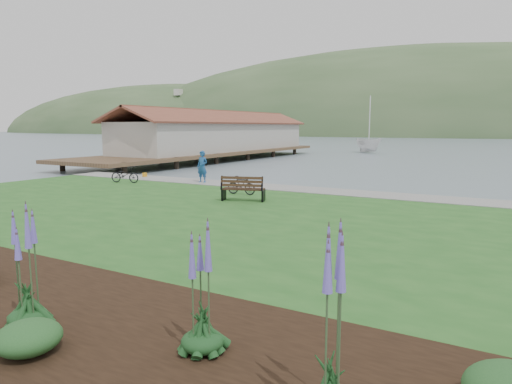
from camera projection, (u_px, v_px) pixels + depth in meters
ground at (245, 223)px, 17.28m from camera, size 600.00×600.00×0.00m
lawn at (215, 228)px, 15.53m from camera, size 34.00×20.00×0.40m
shoreline_path at (315, 190)px, 23.15m from camera, size 34.00×2.20×0.03m
garden_bed at (91, 327)px, 7.32m from camera, size 24.00×4.40×0.04m
pier_pavilion at (218, 135)px, 50.37m from camera, size 8.00×36.00×5.40m
park_bench at (243, 188)px, 19.77m from camera, size 1.98×1.29×1.14m
person at (202, 164)px, 26.20m from camera, size 0.79×0.55×2.16m
bicycle_a at (125, 175)px, 26.29m from camera, size 1.03×1.84×0.91m
bicycle_b at (241, 185)px, 21.70m from camera, size 0.51×1.49×0.89m
sailboat at (368, 153)px, 63.12m from camera, size 13.42×13.42×24.79m
pannier at (145, 175)px, 29.20m from camera, size 0.17×0.26×0.28m
echium_0 at (25, 273)px, 7.19m from camera, size 0.62×0.62×2.19m
echium_1 at (202, 299)px, 6.39m from camera, size 0.62×0.62×2.08m
echium_2 at (330, 337)px, 4.84m from camera, size 0.62×0.62×2.35m
shrub_1 at (28, 337)px, 6.43m from camera, size 0.92×0.92×0.46m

